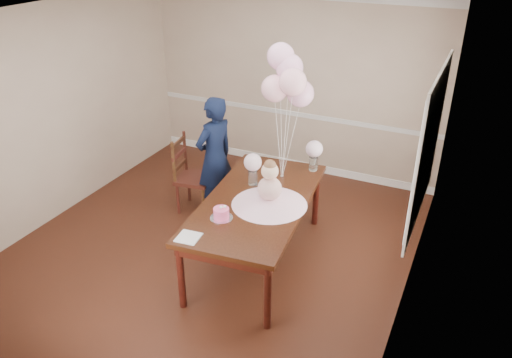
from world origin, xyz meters
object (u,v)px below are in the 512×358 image
dining_table_top (257,202)px  woman (215,157)px  birthday_cake (221,213)px  dining_chair_seat (195,179)px

dining_table_top → woman: size_ratio=1.33×
birthday_cake → dining_chair_seat: 1.68m
dining_chair_seat → woman: bearing=0.3°
dining_table_top → dining_chair_seat: 1.47m
dining_chair_seat → woman: (0.29, 0.05, 0.35)m
birthday_cake → dining_chair_seat: size_ratio=0.36×
dining_chair_seat → woman: size_ratio=0.28×
dining_table_top → woman: woman is taller
dining_table_top → dining_chair_seat: dining_table_top is taller
dining_chair_seat → birthday_cake: bearing=-57.1°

